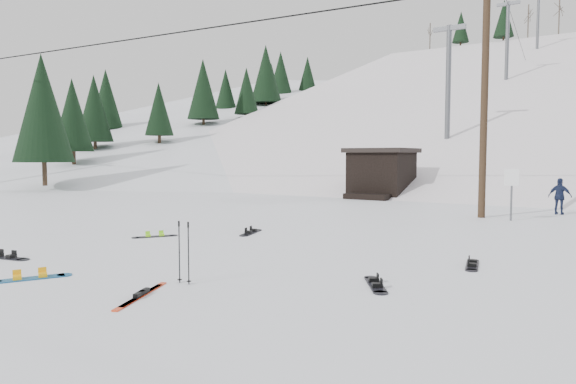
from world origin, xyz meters
The scene contains 20 objects.
ground centered at (0.00, 0.00, 0.00)m, with size 200.00×200.00×0.00m, color white.
ski_slope centered at (0.00, 55.00, -12.00)m, with size 60.00×75.00×45.00m, color white.
ridge_left centered at (-36.00, 48.00, -11.00)m, with size 34.00×85.00×38.00m, color white.
treeline_left centered at (-34.00, 40.00, 0.00)m, with size 20.00×64.00×10.00m, color black, non-canonical shape.
treeline_crest centered at (0.00, 86.00, 0.00)m, with size 50.00×6.00×10.00m, color black, non-canonical shape.
utility_pole centered at (2.00, 14.00, 4.68)m, with size 2.00×0.26×9.00m.
trail_sign centered at (3.10, 13.58, 1.27)m, with size 0.50×0.09×1.85m.
lift_hut centered at (-5.00, 20.94, 1.36)m, with size 3.40×4.10×2.75m.
lift_tower_near centered at (-4.00, 30.00, 7.86)m, with size 2.20×0.36×8.00m.
lift_tower_mid centered at (-4.00, 50.00, 14.36)m, with size 2.20×0.36×8.00m.
lift_tower_far centered at (-4.00, 70.00, 20.86)m, with size 2.20×0.36×8.00m.
hero_snowboard centered at (-2.77, -0.74, 0.03)m, with size 0.82×1.32×0.10m.
hero_skis centered at (-0.10, -0.38, 0.03)m, with size 0.77×1.64×0.09m.
ski_poles centered at (-0.13, 0.62, 0.58)m, with size 0.31×0.08×1.13m.
board_scatter_a centered at (-5.17, 0.06, 0.03)m, with size 1.38×0.48×0.10m.
board_scatter_b centered at (-2.84, 6.12, 0.03)m, with size 0.62×1.39×0.10m.
board_scatter_c centered at (-4.69, 4.04, 0.02)m, with size 0.82×1.11×0.09m.
board_scatter_d centered at (2.82, 2.39, 0.02)m, with size 0.84×1.16×0.09m.
board_scatter_f centered at (3.85, 5.05, 0.02)m, with size 0.47×1.29×0.09m.
skier_navy centered at (4.34, 16.70, 0.72)m, with size 0.84×0.35×1.44m, color #19213F.
Camera 1 is at (6.47, -5.97, 2.30)m, focal length 32.00 mm.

